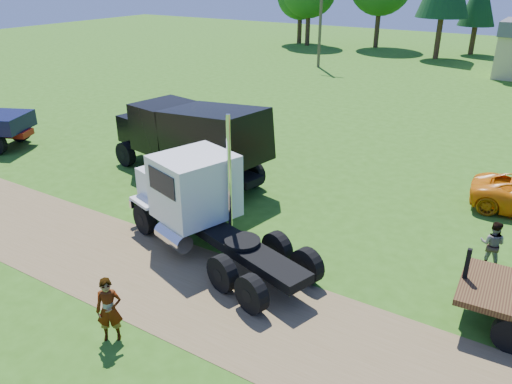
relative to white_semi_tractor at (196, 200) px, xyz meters
The scene contains 6 objects.
ground 4.09m from the white_semi_tractor, 39.08° to the right, with size 140.00×140.00×0.00m, color #2D5A13.
dirt_track 4.09m from the white_semi_tractor, 39.08° to the right, with size 120.00×4.20×0.01m, color brown.
white_semi_tractor is the anchor object (origin of this frame).
black_dump_truck 5.87m from the white_semi_tractor, 130.67° to the left, with size 8.62×3.90×3.66m.
spectator_a 5.29m from the white_semi_tractor, 76.58° to the right, with size 0.65×0.43×1.79m, color #999999.
spectator_b 9.61m from the white_semi_tractor, 23.03° to the left, with size 0.76×0.59×1.56m, color #999999.
Camera 1 is at (6.83, -9.38, 8.73)m, focal length 35.00 mm.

